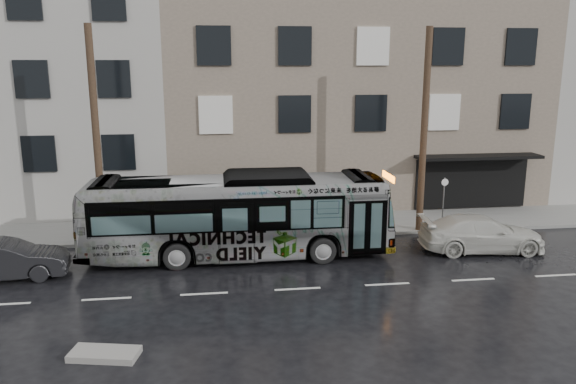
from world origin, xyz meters
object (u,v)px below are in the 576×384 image
sign_post (443,203)px  bus (238,216)px  white_sedan (482,234)px  utility_pole_front (424,132)px  dark_sedan (5,260)px  utility_pole_rear (96,137)px

sign_post → bus: (-9.46, -2.14, 0.35)m
sign_post → bus: bus is taller
bus → white_sedan: bearing=-93.1°
utility_pole_front → bus: utility_pole_front is taller
utility_pole_front → white_sedan: bearing=-59.3°
bus → dark_sedan: bearing=99.4°
bus → dark_sedan: size_ratio=2.83×
utility_pole_rear → utility_pole_front: bearing=0.0°
utility_pole_front → dark_sedan: 17.61m
bus → dark_sedan: bus is taller
bus → utility_pole_front: bearing=-75.2°
dark_sedan → utility_pole_rear: bearing=-45.4°
sign_post → bus: bearing=-167.2°
sign_post → bus: 9.71m
bus → white_sedan: 10.08m
white_sedan → utility_pole_rear: bearing=85.0°
utility_pole_rear → sign_post: 15.46m
utility_pole_front → utility_pole_rear: same height
utility_pole_front → sign_post: size_ratio=3.75×
utility_pole_front → utility_pole_rear: (-14.00, 0.00, 0.00)m
utility_pole_rear → white_sedan: (15.65, -2.77, -3.91)m
dark_sedan → bus: bearing=-87.5°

